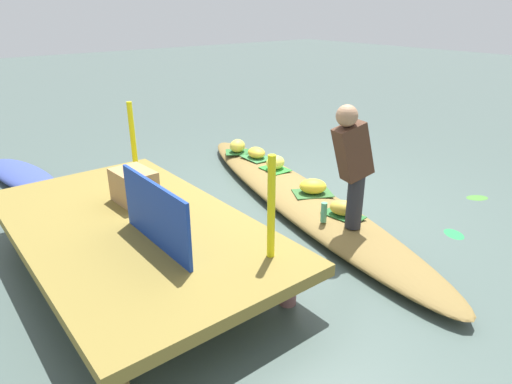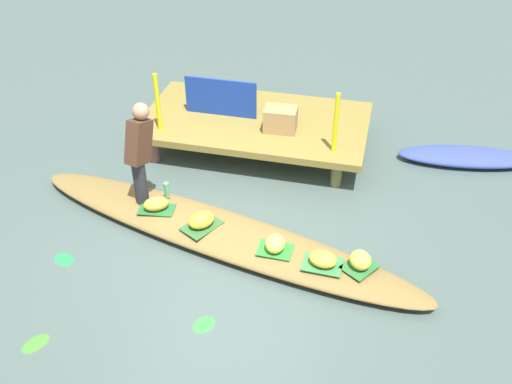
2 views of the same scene
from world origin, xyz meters
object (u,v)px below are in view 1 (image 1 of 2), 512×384
Objects in this scene: market_banner at (155,214)px; banana_bunch_1 at (237,146)px; vendor_person at (353,161)px; vendor_boat at (299,197)px; banana_bunch_4 at (344,208)px; produce_crate at (134,186)px; water_bottle at (324,212)px; banana_bunch_0 at (275,163)px; banana_bunch_2 at (313,186)px; moored_boat at (23,176)px; banana_bunch_3 at (256,153)px.

banana_bunch_1 is at bearing -47.70° from market_banner.
vendor_boat is at bearing -17.20° from vendor_person.
produce_crate reaches higher than banana_bunch_4.
water_bottle is at bearing 166.53° from vendor_boat.
banana_bunch_0 is at bearing -61.38° from market_banner.
banana_bunch_4 is at bearing 164.62° from banana_bunch_2.
market_banner is (0.22, 2.02, 0.45)m from banana_bunch_4.
moored_boat is 8.96× the size of water_bottle.
moored_boat is 4.36m from banana_bunch_4.
moored_boat is 3.23m from banana_bunch_3.
banana_bunch_1 is (0.93, -0.05, 0.00)m from banana_bunch_0.
banana_bunch_3 is at bearing -53.62° from market_banner.
banana_bunch_1 reaches higher than banana_bunch_2.
vendor_person reaches higher than water_bottle.
vendor_person is at bearing 138.01° from banana_bunch_4.
banana_bunch_3 is 2.49m from produce_crate.
market_banner is at bearing 83.91° from water_bottle.
banana_bunch_1 reaches higher than banana_bunch_4.
moored_boat is 1.51× the size of vendor_person.
banana_bunch_3 is at bearing -2.45° from vendor_boat.
banana_bunch_1 is at bearing 2.94° from vendor_boat.
market_banner is at bearing 132.42° from banana_bunch_1.
banana_bunch_3 is 0.68× the size of produce_crate.
moored_boat is 4.52m from vendor_person.
vendor_person reaches higher than produce_crate.
produce_crate reaches higher than banana_bunch_0.
produce_crate reaches higher than vendor_boat.
banana_bunch_0 is 0.93m from banana_bunch_2.
market_banner is (-1.32, 2.40, 0.44)m from banana_bunch_0.
vendor_person is (-0.22, 0.19, 0.62)m from banana_bunch_4.
banana_bunch_3 is at bearing -12.19° from banana_bunch_2.
banana_bunch_4 is at bearing 170.07° from banana_bunch_1.
banana_bunch_2 is at bearing -23.52° from vendor_person.
banana_bunch_1 is (1.66, -0.31, 0.20)m from vendor_boat.
vendor_person is (-2.29, 0.68, 0.62)m from banana_bunch_3.
banana_bunch_1 is 0.24× the size of market_banner.
banana_bunch_4 reaches higher than vendor_boat.
banana_bunch_0 is 2.23m from produce_crate.
banana_bunch_0 reaches higher than moored_boat.
water_bottle is 0.20× the size of market_banner.
banana_bunch_0 is 2.77m from market_banner.
moored_boat is 6.23× the size of banana_bunch_3.
banana_bunch_3 is 3.15m from market_banner.
vendor_boat is at bearing 15.89° from banana_bunch_2.
market_banner is at bearing 76.60° from vendor_person.
banana_bunch_0 is at bearing -18.07° from vendor_person.
banana_bunch_2 is 1.10m from vendor_person.
moored_boat is 5.92× the size of banana_bunch_2.
water_bottle reaches higher than moored_boat.
banana_bunch_0 is 1.58m from banana_bunch_4.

